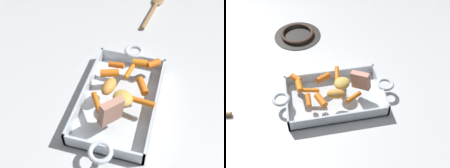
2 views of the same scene
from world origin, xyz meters
TOP-DOWN VIEW (x-y plane):
  - ground_plane at (0.00, 0.00)m, footprint 1.90×1.90m
  - roasting_dish at (0.00, 0.00)m, footprint 0.43×0.21m
  - roast_slice_thin at (-0.09, -0.00)m, footprint 0.07×0.06m
  - baby_carrot_northwest at (0.05, 0.04)m, footprint 0.04×0.06m
  - baby_carrot_northeast at (0.08, -0.01)m, footprint 0.06×0.02m
  - baby_carrot_southwest at (-0.06, 0.05)m, footprint 0.06×0.05m
  - baby_carrot_center_right at (-0.02, -0.06)m, footprint 0.03×0.07m
  - baby_carrot_center_left at (0.12, -0.07)m, footprint 0.04×0.04m
  - baby_carrot_short at (0.09, 0.03)m, footprint 0.02×0.05m
  - baby_carrot_southeast at (0.12, -0.03)m, footprint 0.03×0.05m
  - baby_carrot_long at (0.03, -0.06)m, footprint 0.06×0.04m
  - potato_golden_small at (0.00, 0.03)m, footprint 0.07×0.05m
  - potato_corner at (-0.03, -0.01)m, footprint 0.08×0.08m
  - serving_spoon at (0.50, -0.01)m, footprint 0.25×0.06m

SIDE VIEW (x-z plane):
  - ground_plane at x=0.00m, z-range 0.00..0.00m
  - serving_spoon at x=0.50m, z-range 0.00..0.02m
  - roasting_dish at x=0.00m, z-range -0.01..0.04m
  - baby_carrot_northeast at x=0.08m, z-range 0.05..0.06m
  - baby_carrot_southwest at x=-0.06m, z-range 0.05..0.07m
  - baby_carrot_center_right at x=-0.02m, z-range 0.05..0.07m
  - baby_carrot_short at x=0.09m, z-range 0.05..0.07m
  - baby_carrot_long at x=0.03m, z-range 0.05..0.07m
  - baby_carrot_center_left at x=0.12m, z-range 0.05..0.07m
  - baby_carrot_southeast at x=0.12m, z-range 0.05..0.07m
  - baby_carrot_northwest at x=0.05m, z-range 0.05..0.07m
  - potato_corner at x=-0.03m, z-range 0.05..0.08m
  - potato_golden_small at x=0.00m, z-range 0.05..0.08m
  - roast_slice_thin at x=-0.09m, z-range 0.04..0.12m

